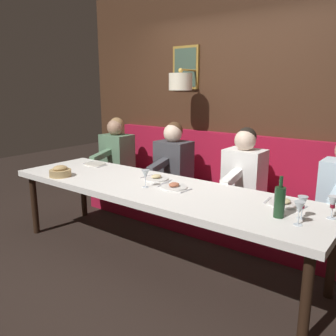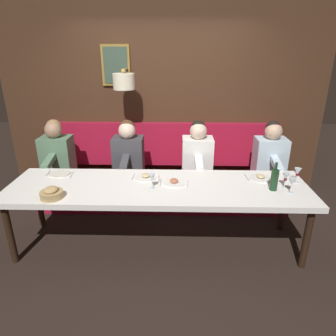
# 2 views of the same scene
# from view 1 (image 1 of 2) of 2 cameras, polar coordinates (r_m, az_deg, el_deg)

# --- Properties ---
(ground_plane) EXTENTS (12.00, 12.00, 0.00)m
(ground_plane) POSITION_cam_1_polar(r_m,az_deg,el_deg) (3.52, -1.93, -14.66)
(ground_plane) COLOR black
(dining_table) EXTENTS (0.90, 3.19, 0.74)m
(dining_table) POSITION_cam_1_polar(r_m,az_deg,el_deg) (3.25, -2.03, -3.96)
(dining_table) COLOR white
(dining_table) RESTS_ON ground_plane
(banquette_bench) EXTENTS (0.52, 3.39, 0.45)m
(banquette_bench) POSITION_cam_1_polar(r_m,az_deg,el_deg) (4.09, 6.00, -7.14)
(banquette_bench) COLOR maroon
(banquette_bench) RESTS_ON ground_plane
(back_wall_panel) EXTENTS (0.59, 4.59, 2.90)m
(back_wall_panel) POSITION_cam_1_polar(r_m,az_deg,el_deg) (4.35, 10.25, 9.31)
(back_wall_panel) COLOR #422819
(back_wall_panel) RESTS_ON ground_plane
(diner_near) EXTENTS (0.60, 0.40, 0.79)m
(diner_near) POSITION_cam_1_polar(r_m,az_deg,el_deg) (3.70, 12.42, -0.02)
(diner_near) COLOR white
(diner_near) RESTS_ON banquette_bench
(diner_middle) EXTENTS (0.60, 0.40, 0.79)m
(diner_middle) POSITION_cam_1_polar(r_m,az_deg,el_deg) (4.16, 0.87, 1.75)
(diner_middle) COLOR #3D3D42
(diner_middle) RESTS_ON banquette_bench
(diner_far) EXTENTS (0.60, 0.40, 0.79)m
(diner_far) POSITION_cam_1_polar(r_m,az_deg,el_deg) (4.78, -8.46, 3.12)
(diner_far) COLOR #567A5B
(diner_far) RESTS_ON banquette_bench
(place_setting_0) EXTENTS (0.24, 0.32, 0.01)m
(place_setting_0) POSITION_cam_1_polar(r_m,az_deg,el_deg) (4.21, -11.91, 0.65)
(place_setting_0) COLOR silver
(place_setting_0) RESTS_ON dining_table
(place_setting_1) EXTENTS (0.24, 0.32, 0.05)m
(place_setting_1) POSITION_cam_1_polar(r_m,az_deg,el_deg) (3.46, -1.94, -1.65)
(place_setting_1) COLOR white
(place_setting_1) RESTS_ON dining_table
(place_setting_2) EXTENTS (0.24, 0.32, 0.05)m
(place_setting_2) POSITION_cam_1_polar(r_m,az_deg,el_deg) (2.88, 18.57, -5.50)
(place_setting_2) COLOR silver
(place_setting_2) RESTS_ON dining_table
(place_setting_3) EXTENTS (0.24, 0.31, 0.05)m
(place_setting_3) POSITION_cam_1_polar(r_m,az_deg,el_deg) (3.17, 0.99, -3.06)
(place_setting_3) COLOR white
(place_setting_3) RESTS_ON dining_table
(wine_glass_0) EXTENTS (0.07, 0.07, 0.16)m
(wine_glass_0) POSITION_cam_1_polar(r_m,az_deg,el_deg) (2.47, 20.77, -6.23)
(wine_glass_0) COLOR silver
(wine_glass_0) RESTS_ON dining_table
(wine_glass_1) EXTENTS (0.07, 0.07, 0.16)m
(wine_glass_1) POSITION_cam_1_polar(r_m,az_deg,el_deg) (2.68, 25.48, -5.20)
(wine_glass_1) COLOR silver
(wine_glass_1) RESTS_ON dining_table
(wine_glass_2) EXTENTS (0.07, 0.07, 0.16)m
(wine_glass_2) POSITION_cam_1_polar(r_m,az_deg,el_deg) (3.18, -3.72, -1.13)
(wine_glass_2) COLOR silver
(wine_glass_2) RESTS_ON dining_table
(wine_glass_3) EXTENTS (0.07, 0.07, 0.16)m
(wine_glass_3) POSITION_cam_1_polar(r_m,az_deg,el_deg) (2.60, 21.24, -5.37)
(wine_glass_3) COLOR silver
(wine_glass_3) RESTS_ON dining_table
(wine_bottle) EXTENTS (0.08, 0.08, 0.30)m
(wine_bottle) POSITION_cam_1_polar(r_m,az_deg,el_deg) (2.58, 17.87, -5.26)
(wine_bottle) COLOR #19381E
(wine_bottle) RESTS_ON dining_table
(bread_bowl) EXTENTS (0.22, 0.22, 0.12)m
(bread_bowl) POSITION_cam_1_polar(r_m,az_deg,el_deg) (3.74, -17.29, -0.59)
(bread_bowl) COLOR tan
(bread_bowl) RESTS_ON dining_table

